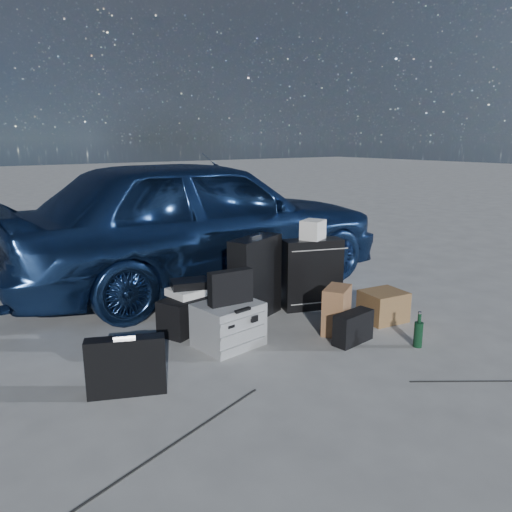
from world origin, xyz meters
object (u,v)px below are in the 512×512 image
at_px(pelican_case, 228,324).
at_px(suitcase_left, 255,278).
at_px(suitcase_right, 312,274).
at_px(car, 200,220).
at_px(duffel_bag, 191,312).
at_px(cardboard_box, 383,306).
at_px(briefcase, 126,366).
at_px(green_bottle, 419,330).

relative_size(pelican_case, suitcase_left, 0.64).
bearing_deg(suitcase_right, car, 128.59).
height_order(suitcase_left, suitcase_right, suitcase_left).
xyz_separation_m(duffel_bag, cardboard_box, (1.49, -0.82, -0.02)).
relative_size(duffel_bag, cardboard_box, 1.67).
bearing_deg(suitcase_left, briefcase, -175.70).
distance_m(cardboard_box, green_bottle, 0.60).
xyz_separation_m(car, duffel_bag, (-0.74, -1.13, -0.57)).
bearing_deg(pelican_case, briefcase, -170.53).
distance_m(car, briefcase, 2.54).
bearing_deg(car, pelican_case, 158.52).
distance_m(duffel_bag, green_bottle, 1.86).
bearing_deg(car, cardboard_box, -158.04).
height_order(briefcase, cardboard_box, briefcase).
bearing_deg(cardboard_box, car, 110.99).
bearing_deg(suitcase_left, duffel_bag, 152.21).
relative_size(car, suitcase_left, 5.72).
distance_m(suitcase_left, suitcase_right, 0.59).
bearing_deg(green_bottle, suitcase_left, 116.14).
relative_size(pelican_case, cardboard_box, 1.32).
height_order(pelican_case, briefcase, briefcase).
height_order(car, suitcase_left, car).
distance_m(car, cardboard_box, 2.18).
xyz_separation_m(suitcase_right, green_bottle, (0.06, -1.18, -0.20)).
height_order(suitcase_right, duffel_bag, suitcase_right).
bearing_deg(car, suitcase_right, -159.94).
height_order(suitcase_left, duffel_bag, suitcase_left).
relative_size(suitcase_left, duffel_bag, 1.23).
relative_size(car, briefcase, 8.61).
bearing_deg(briefcase, pelican_case, 40.16).
bearing_deg(briefcase, car, 73.35).
height_order(suitcase_left, green_bottle, suitcase_left).
relative_size(briefcase, suitcase_left, 0.66).
xyz_separation_m(car, pelican_case, (-0.67, -1.62, -0.55)).
bearing_deg(duffel_bag, suitcase_right, -32.07).
height_order(duffel_bag, green_bottle, duffel_bag).
relative_size(briefcase, green_bottle, 1.79).
distance_m(pelican_case, briefcase, 0.98).
height_order(briefcase, green_bottle, briefcase).
xyz_separation_m(car, cardboard_box, (0.75, -1.96, -0.58)).
bearing_deg(cardboard_box, duffel_bag, 150.97).
distance_m(car, pelican_case, 1.83).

